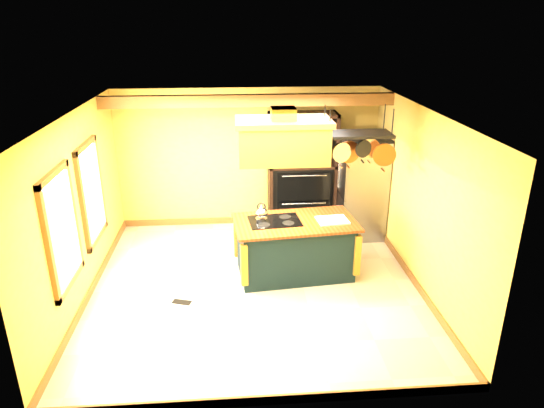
{
  "coord_description": "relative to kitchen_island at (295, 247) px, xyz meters",
  "views": [
    {
      "loc": [
        -0.26,
        -6.58,
        3.93
      ],
      "look_at": [
        0.29,
        0.3,
        1.24
      ],
      "focal_mm": 32.0,
      "sensor_mm": 36.0,
      "label": 1
    }
  ],
  "objects": [
    {
      "name": "range_hood",
      "position": [
        -0.2,
        -0.0,
        1.77
      ],
      "size": [
        1.39,
        0.79,
        0.8
      ],
      "color": "#B48F2D",
      "rests_on": "ceiling"
    },
    {
      "name": "ceiling_beam",
      "position": [
        -0.65,
        1.35,
        2.12
      ],
      "size": [
        5.0,
        0.15,
        0.2
      ],
      "primitive_type": "cube",
      "color": "olive",
      "rests_on": "ceiling"
    },
    {
      "name": "ceiling",
      "position": [
        -0.65,
        -0.35,
        2.23
      ],
      "size": [
        5.0,
        5.0,
        0.0
      ],
      "primitive_type": "plane",
      "rotation": [
        3.14,
        0.0,
        0.0
      ],
      "color": "white",
      "rests_on": "wall_back"
    },
    {
      "name": "kitchen_island",
      "position": [
        0.0,
        0.0,
        0.0
      ],
      "size": [
        2.0,
        1.25,
        1.11
      ],
      "rotation": [
        0.0,
        0.0,
        0.1
      ],
      "color": "black",
      "rests_on": "floor"
    },
    {
      "name": "wall_back",
      "position": [
        -0.65,
        2.15,
        0.88
      ],
      "size": [
        5.0,
        0.02,
        2.7
      ],
      "primitive_type": "cube",
      "color": "#E2B453",
      "rests_on": "floor"
    },
    {
      "name": "hutch",
      "position": [
        0.36,
        1.9,
        0.41
      ],
      "size": [
        1.28,
        0.58,
        2.27
      ],
      "color": "black",
      "rests_on": "floor"
    },
    {
      "name": "wall_front",
      "position": [
        -0.65,
        -2.85,
        0.88
      ],
      "size": [
        5.0,
        0.02,
        2.7
      ],
      "primitive_type": "cube",
      "color": "#E2B453",
      "rests_on": "floor"
    },
    {
      "name": "floor",
      "position": [
        -0.65,
        -0.35,
        -0.47
      ],
      "size": [
        5.0,
        5.0,
        0.0
      ],
      "primitive_type": "plane",
      "color": "beige",
      "rests_on": "ground"
    },
    {
      "name": "pot_rack",
      "position": [
        0.92,
        -0.0,
        1.7
      ],
      "size": [
        1.12,
        0.51,
        0.88
      ],
      "color": "black",
      "rests_on": "ceiling"
    },
    {
      "name": "floor_register",
      "position": [
        -1.75,
        -0.74,
        -0.46
      ],
      "size": [
        0.3,
        0.2,
        0.01
      ],
      "primitive_type": "cube",
      "rotation": [
        0.0,
        0.0,
        -0.3
      ],
      "color": "black",
      "rests_on": "floor"
    },
    {
      "name": "wall_left",
      "position": [
        -3.15,
        -0.35,
        0.88
      ],
      "size": [
        0.02,
        5.0,
        2.7
      ],
      "primitive_type": "cube",
      "color": "#E2B453",
      "rests_on": "floor"
    },
    {
      "name": "window_near",
      "position": [
        -3.12,
        -1.15,
        0.93
      ],
      "size": [
        0.06,
        1.06,
        1.56
      ],
      "color": "olive",
      "rests_on": "wall_left"
    },
    {
      "name": "wall_right",
      "position": [
        1.85,
        -0.35,
        0.88
      ],
      "size": [
        0.02,
        5.0,
        2.7
      ],
      "primitive_type": "cube",
      "color": "#E2B453",
      "rests_on": "floor"
    },
    {
      "name": "window_far",
      "position": [
        -3.12,
        0.25,
        0.93
      ],
      "size": [
        0.06,
        1.06,
        1.56
      ],
      "color": "olive",
      "rests_on": "wall_left"
    },
    {
      "name": "refrigerator",
      "position": [
        1.42,
        1.49,
        0.44
      ],
      "size": [
        0.81,
        0.96,
        1.88
      ],
      "color": "gray",
      "rests_on": "floor"
    }
  ]
}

